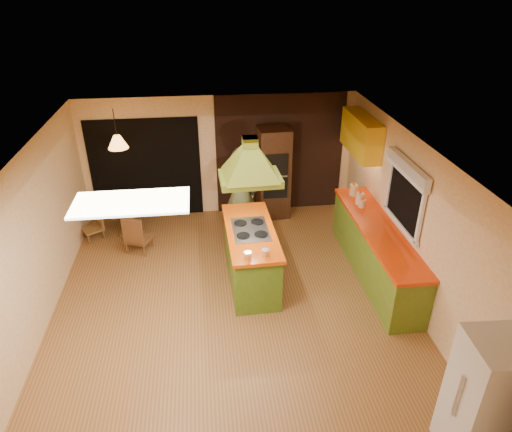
{
  "coord_description": "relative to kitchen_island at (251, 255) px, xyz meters",
  "views": [
    {
      "loc": [
        -0.32,
        -5.56,
        4.62
      ],
      "look_at": [
        0.45,
        0.79,
        1.15
      ],
      "focal_mm": 32.0,
      "sensor_mm": 36.0,
      "label": 1
    }
  ],
  "objects": [
    {
      "name": "ground",
      "position": [
        -0.35,
        -0.69,
        -0.49
      ],
      "size": [
        6.5,
        6.5,
        0.0
      ],
      "primitive_type": "plane",
      "color": "#9D6533",
      "rests_on": "ground"
    },
    {
      "name": "room_walls",
      "position": [
        -0.35,
        -0.69,
        0.76
      ],
      "size": [
        5.5,
        6.5,
        6.5
      ],
      "color": "#FFE4B6",
      "rests_on": "ground"
    },
    {
      "name": "ceiling_plane",
      "position": [
        -0.35,
        -0.69,
        2.01
      ],
      "size": [
        6.5,
        6.5,
        0.0
      ],
      "primitive_type": "plane",
      "rotation": [
        3.14,
        0.0,
        0.0
      ],
      "color": "silver",
      "rests_on": "room_walls"
    },
    {
      "name": "brick_panel",
      "position": [
        0.9,
        2.54,
        0.76
      ],
      "size": [
        2.64,
        0.03,
        2.5
      ],
      "primitive_type": "cube",
      "color": "#381E14",
      "rests_on": "ground"
    },
    {
      "name": "nook_opening",
      "position": [
        -1.85,
        2.54,
        0.56
      ],
      "size": [
        2.2,
        0.03,
        2.1
      ],
      "primitive_type": "cube",
      "color": "black",
      "rests_on": "ground"
    },
    {
      "name": "right_counter",
      "position": [
        2.1,
        -0.09,
        -0.02
      ],
      "size": [
        0.62,
        3.05,
        0.92
      ],
      "color": "olive",
      "rests_on": "ground"
    },
    {
      "name": "upper_cabinets",
      "position": [
        2.22,
        1.51,
        1.46
      ],
      "size": [
        0.34,
        1.4,
        0.7
      ],
      "primitive_type": "cube",
      "color": "yellow",
      "rests_on": "room_walls"
    },
    {
      "name": "window_right",
      "position": [
        2.34,
        -0.29,
        1.29
      ],
      "size": [
        0.12,
        1.35,
        1.06
      ],
      "color": "black",
      "rests_on": "room_walls"
    },
    {
      "name": "fluor_panel",
      "position": [
        -1.45,
        -1.89,
        2.0
      ],
      "size": [
        1.2,
        0.6,
        0.03
      ],
      "primitive_type": "cube",
      "color": "white",
      "rests_on": "ceiling_plane"
    },
    {
      "name": "kitchen_island",
      "position": [
        0.0,
        0.0,
        0.0
      ],
      "size": [
        0.82,
        1.94,
        0.97
      ],
      "rotation": [
        0.0,
        0.0,
        0.02
      ],
      "color": "#53781E",
      "rests_on": "ground"
    },
    {
      "name": "range_hood",
      "position": [
        -0.0,
        -0.0,
        1.77
      ],
      "size": [
        0.94,
        0.69,
        0.78
      ],
      "rotation": [
        0.0,
        0.0,
        0.04
      ],
      "color": "olive",
      "rests_on": "ceiling_plane"
    },
    {
      "name": "man",
      "position": [
        -0.05,
        1.31,
        0.45
      ],
      "size": [
        0.78,
        0.61,
        1.88
      ],
      "primitive_type": "imported",
      "rotation": [
        0.0,
        0.0,
        3.4
      ],
      "color": "#4B4F2A",
      "rests_on": "ground"
    },
    {
      "name": "refrigerator",
      "position": [
        2.01,
        -3.44,
        0.31
      ],
      "size": [
        0.69,
        0.66,
        1.6
      ],
      "primitive_type": "cube",
      "rotation": [
        0.0,
        0.0,
        -0.06
      ],
      "color": "white",
      "rests_on": "ground"
    },
    {
      "name": "wall_oven",
      "position": [
        0.72,
        2.25,
        0.47
      ],
      "size": [
        0.66,
        0.64,
        1.9
      ],
      "rotation": [
        0.0,
        0.0,
        0.07
      ],
      "color": "#432615",
      "rests_on": "ground"
    },
    {
      "name": "dining_table",
      "position": [
        -2.19,
        1.8,
        -0.02
      ],
      "size": [
        0.89,
        0.89,
        0.67
      ],
      "rotation": [
        0.0,
        0.0,
        0.34
      ],
      "color": "brown",
      "rests_on": "ground"
    },
    {
      "name": "chair_left",
      "position": [
        -2.89,
        1.7,
        -0.16
      ],
      "size": [
        0.5,
        0.5,
        0.66
      ],
      "primitive_type": null,
      "rotation": [
        0.0,
        0.0,
        -1.02
      ],
      "color": "brown",
      "rests_on": "ground"
    },
    {
      "name": "chair_near",
      "position": [
        -1.94,
        1.15,
        -0.1
      ],
      "size": [
        0.55,
        0.55,
        0.77
      ],
      "primitive_type": null,
      "rotation": [
        0.0,
        0.0,
        2.75
      ],
      "color": "brown",
      "rests_on": "ground"
    },
    {
      "name": "pendant_lamp",
      "position": [
        -2.19,
        1.8,
        1.41
      ],
      "size": [
        0.42,
        0.42,
        0.23
      ],
      "primitive_type": "cone",
      "rotation": [
        0.0,
        0.0,
        0.18
      ],
      "color": "#FF9E3F",
      "rests_on": "ceiling_plane"
    },
    {
      "name": "canister_large",
      "position": [
        2.05,
        1.12,
        0.54
      ],
      "size": [
        0.16,
        0.16,
        0.21
      ],
      "primitive_type": "cylinder",
      "rotation": [
        0.0,
        0.0,
        -0.15
      ],
      "color": "beige",
      "rests_on": "right_counter"
    },
    {
      "name": "canister_medium",
      "position": [
        2.05,
        0.76,
        0.54
      ],
      "size": [
        0.15,
        0.15,
        0.21
      ],
      "primitive_type": "cylinder",
      "rotation": [
        0.0,
        0.0,
        0.03
      ],
      "color": "beige",
      "rests_on": "right_counter"
    },
    {
      "name": "canister_small",
      "position": [
        2.05,
        0.62,
        0.51
      ],
      "size": [
        0.13,
        0.13,
        0.15
      ],
      "primitive_type": "cylinder",
      "rotation": [
        0.0,
        0.0,
        -0.18
      ],
      "color": "beige",
      "rests_on": "right_counter"
    }
  ]
}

